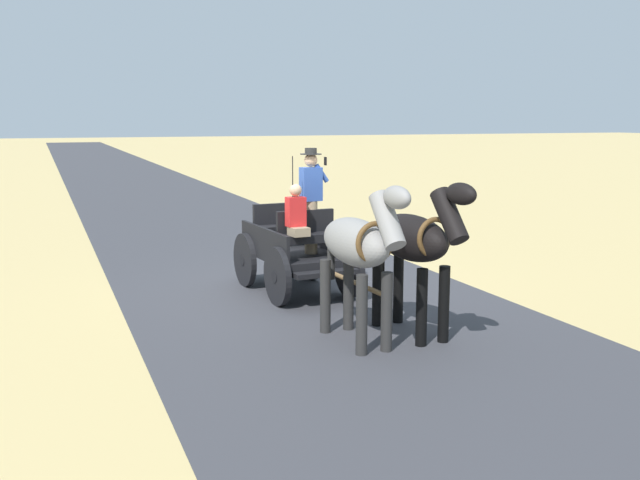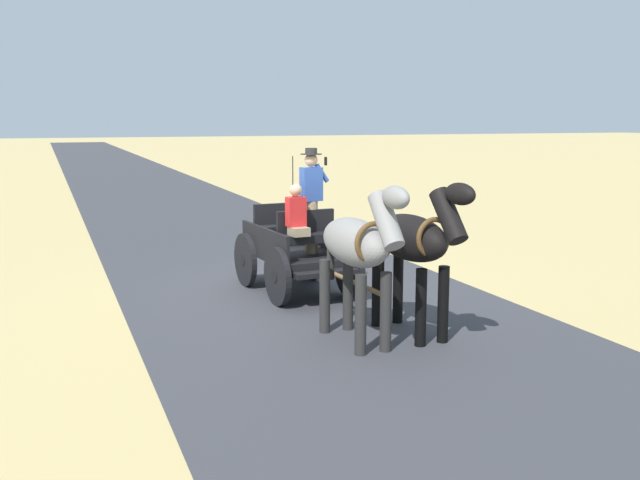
# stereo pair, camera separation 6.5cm
# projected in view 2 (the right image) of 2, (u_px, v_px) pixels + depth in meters

# --- Properties ---
(ground_plane) EXTENTS (200.00, 200.00, 0.00)m
(ground_plane) POSITION_uv_depth(u_px,v_px,m) (295.00, 289.00, 13.07)
(ground_plane) COLOR tan
(road_surface) EXTENTS (6.07, 160.00, 0.01)m
(road_surface) POSITION_uv_depth(u_px,v_px,m) (295.00, 288.00, 13.07)
(road_surface) COLOR #38383D
(road_surface) RESTS_ON ground
(horse_drawn_carriage) EXTENTS (1.59, 4.52, 2.50)m
(horse_drawn_carriage) POSITION_uv_depth(u_px,v_px,m) (298.00, 246.00, 12.65)
(horse_drawn_carriage) COLOR black
(horse_drawn_carriage) RESTS_ON ground
(horse_near_side) EXTENTS (0.74, 2.14, 2.21)m
(horse_near_side) POSITION_uv_depth(u_px,v_px,m) (415.00, 242.00, 10.04)
(horse_near_side) COLOR black
(horse_near_side) RESTS_ON ground
(horse_off_side) EXTENTS (0.66, 2.13, 2.21)m
(horse_off_side) POSITION_uv_depth(u_px,v_px,m) (358.00, 247.00, 9.68)
(horse_off_side) COLOR gray
(horse_off_side) RESTS_ON ground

